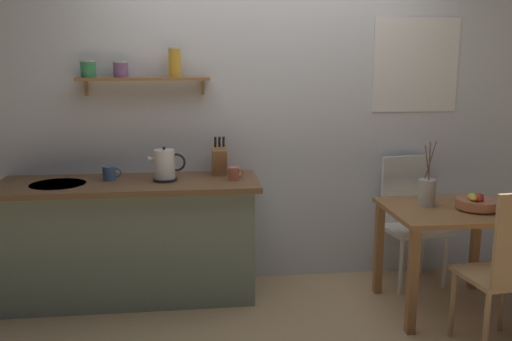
{
  "coord_description": "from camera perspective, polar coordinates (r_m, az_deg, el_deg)",
  "views": [
    {
      "loc": [
        -0.56,
        -3.58,
        1.73
      ],
      "look_at": [
        -0.1,
        0.25,
        0.95
      ],
      "focal_mm": 38.73,
      "sensor_mm": 36.0,
      "label": 1
    }
  ],
  "objects": [
    {
      "name": "wall_shelf",
      "position": [
        4.09,
        -12.15,
        9.83
      ],
      "size": [
        0.94,
        0.2,
        0.34
      ],
      "color": "#9E6B3D"
    },
    {
      "name": "knife_block",
      "position": [
        4.1,
        -3.81,
        1.11
      ],
      "size": [
        0.11,
        0.18,
        0.29
      ],
      "color": "#9E6B3D",
      "rests_on": "kitchen_counter"
    },
    {
      "name": "ground_plane",
      "position": [
        4.01,
        1.9,
        -14.1
      ],
      "size": [
        14.0,
        14.0,
        0.0
      ],
      "primitive_type": "plane",
      "color": "tan"
    },
    {
      "name": "fruit_bowl",
      "position": [
        4.01,
        21.85,
        -3.14
      ],
      "size": [
        0.28,
        0.28,
        0.12
      ],
      "color": "#BC704C",
      "rests_on": "dining_table"
    },
    {
      "name": "dining_chair_far",
      "position": [
        4.5,
        15.49,
        -4.34
      ],
      "size": [
        0.49,
        0.44,
        0.98
      ],
      "color": "white",
      "rests_on": "ground_plane"
    },
    {
      "name": "twig_vase",
      "position": [
        3.99,
        17.23,
        -2.14
      ],
      "size": [
        0.12,
        0.12,
        0.45
      ],
      "color": "#B7B2A8",
      "rests_on": "dining_table"
    },
    {
      "name": "electric_kettle",
      "position": [
        3.95,
        -9.37,
        0.52
      ],
      "size": [
        0.26,
        0.17,
        0.25
      ],
      "color": "black",
      "rests_on": "kitchen_counter"
    },
    {
      "name": "back_wall",
      "position": [
        4.31,
        3.41,
        6.39
      ],
      "size": [
        6.8,
        0.11,
        2.7
      ],
      "color": "silver",
      "rests_on": "ground_plane"
    },
    {
      "name": "kitchen_counter",
      "position": [
        4.13,
        -12.73,
        -6.97
      ],
      "size": [
        1.83,
        0.63,
        0.88
      ],
      "color": "gray",
      "rests_on": "ground_plane"
    },
    {
      "name": "coffee_mug_by_sink",
      "position": [
        4.06,
        -14.88,
        -0.26
      ],
      "size": [
        0.13,
        0.09,
        0.1
      ],
      "color": "#3D5B89",
      "rests_on": "kitchen_counter"
    },
    {
      "name": "dining_chair_near",
      "position": [
        3.56,
        24.65,
        -8.95
      ],
      "size": [
        0.45,
        0.44,
        1.02
      ],
      "color": "tan",
      "rests_on": "ground_plane"
    },
    {
      "name": "dining_table",
      "position": [
        4.03,
        19.33,
        -5.44
      ],
      "size": [
        0.86,
        0.73,
        0.73
      ],
      "color": "#9E6B3D",
      "rests_on": "ground_plane"
    },
    {
      "name": "coffee_mug_spare",
      "position": [
        3.94,
        -2.3,
        -0.31
      ],
      "size": [
        0.12,
        0.08,
        0.09
      ],
      "color": "#C6664C",
      "rests_on": "kitchen_counter"
    }
  ]
}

